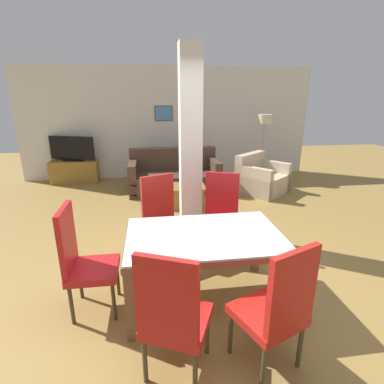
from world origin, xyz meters
TOP-DOWN VIEW (x-y plane):
  - ground_plane at (0.00, 0.00)m, footprint 18.00×18.00m
  - back_wall at (-0.00, 5.03)m, footprint 7.20×0.09m
  - divider_pillar at (0.08, 1.58)m, footprint 0.30×0.31m
  - dining_table at (0.00, 0.00)m, footprint 1.53×1.00m
  - dining_chair_head_left at (-1.17, 0.00)m, footprint 0.46×0.46m
  - dining_chair_near_right at (0.38, -0.90)m, footprint 0.60×0.60m
  - dining_chair_near_left at (-0.38, -0.87)m, footprint 0.61×0.61m
  - dining_chair_far_right at (0.38, 0.92)m, footprint 0.60×0.60m
  - dining_chair_far_left at (-0.38, 0.91)m, footprint 0.60×0.60m
  - sofa at (0.01, 3.76)m, footprint 1.93×0.93m
  - armchair at (1.87, 3.38)m, footprint 1.27×1.25m
  - coffee_table at (0.15, 2.75)m, footprint 0.72×0.56m
  - bottle at (0.17, 2.68)m, footprint 0.07×0.07m
  - tv_stand at (-2.32, 4.75)m, footprint 1.10×0.40m
  - tv_screen at (-2.32, 4.75)m, footprint 1.07×0.39m
  - floor_lamp at (2.25, 4.39)m, footprint 0.34×0.34m

SIDE VIEW (x-z plane):
  - ground_plane at x=0.00m, z-range 0.00..0.00m
  - coffee_table at x=0.15m, z-range 0.01..0.41m
  - tv_stand at x=-2.32m, z-range 0.00..0.53m
  - armchair at x=1.87m, z-range -0.12..0.70m
  - sofa at x=0.01m, z-range -0.15..0.75m
  - bottle at x=0.17m, z-range 0.37..0.64m
  - dining_chair_head_left at x=-1.17m, z-range 0.03..1.12m
  - dining_chair_near_right at x=0.38m, z-range 0.03..1.12m
  - dining_chair_near_left at x=-0.38m, z-range 0.03..1.12m
  - dining_chair_far_right at x=0.38m, z-range 0.03..1.12m
  - dining_chair_far_left at x=-0.38m, z-range 0.03..1.12m
  - dining_table at x=0.00m, z-range 0.22..0.97m
  - tv_screen at x=-2.32m, z-range 0.53..1.11m
  - floor_lamp at x=2.25m, z-range 0.54..2.14m
  - divider_pillar at x=0.08m, z-range 0.00..2.70m
  - back_wall at x=0.00m, z-range 0.00..2.70m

